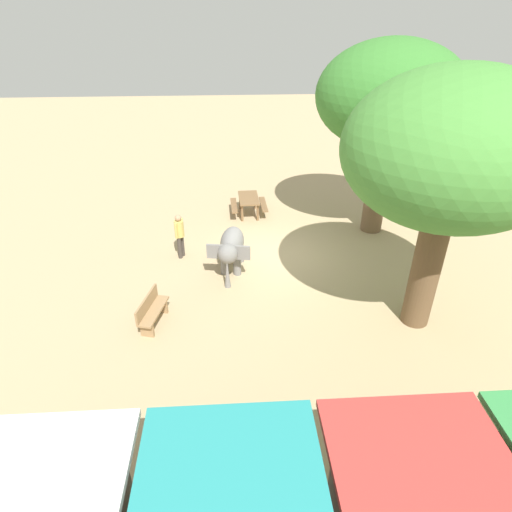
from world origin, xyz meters
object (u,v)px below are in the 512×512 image
elephant (231,247)px  wooden_bench (151,310)px  shade_tree_secondary (454,152)px  shade_tree_main (390,98)px  person_handler (180,233)px  picnic_table_near (249,202)px

elephant → wooden_bench: 3.49m
elephant → shade_tree_secondary: 7.12m
shade_tree_main → wooden_bench: 10.45m
shade_tree_secondary → wooden_bench: 8.60m
person_handler → picnic_table_near: bearing=76.8°
shade_tree_secondary → picnic_table_near: 9.50m
shade_tree_main → picnic_table_near: 6.69m
elephant → shade_tree_main: bearing=124.7°
picnic_table_near → shade_tree_secondary: bearing=-151.0°
elephant → wooden_bench: size_ratio=1.41×
person_handler → wooden_bench: bearing=-73.5°
shade_tree_main → picnic_table_near: size_ratio=4.43×
wooden_bench → shade_tree_main: bearing=138.1°
elephant → person_handler: 2.04m
person_handler → picnic_table_near: (-2.53, -3.32, -0.36)m
elephant → shade_tree_secondary: size_ratio=0.30×
shade_tree_main → elephant: bearing=25.9°
shade_tree_secondary → person_handler: bearing=-29.8°
shade_tree_main → wooden_bench: bearing=34.4°
picnic_table_near → person_handler: bearing=140.7°
person_handler → elephant: bearing=-5.7°
elephant → person_handler: (1.77, -1.01, 0.05)m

